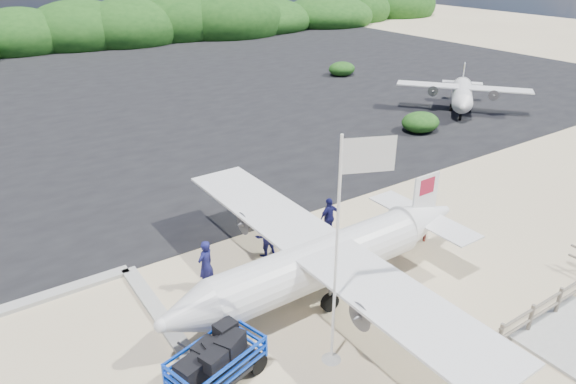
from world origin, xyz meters
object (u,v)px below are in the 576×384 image
Objects in this scene: flagpole at (331,359)px; crew_b at (265,236)px; signboard at (410,244)px; baggage_cart at (218,383)px; crew_c at (329,217)px; aircraft_large at (279,93)px; crew_a at (206,265)px.

flagpole is 4.03× the size of crew_b.
signboard is at bearing 26.08° from flagpole.
crew_b is (-5.11, 2.57, 0.83)m from signboard.
crew_c reaches higher than baggage_cart.
baggage_cart is at bearing -153.96° from signboard.
flagpole reaches higher than baggage_cart.
aircraft_large is (8.54, 22.45, 0.00)m from signboard.
crew_a is 1.09× the size of crew_b.
aircraft_large reaches higher than crew_b.
crew_b is (4.42, 4.70, 0.83)m from baggage_cart.
aircraft_large reaches higher than crew_a.
signboard is 3.34m from crew_c.
flagpole reaches higher than crew_c.
flagpole is at bearing -140.52° from signboard.
crew_b reaches higher than signboard.
crew_c is (-2.25, 2.31, 0.85)m from signboard.
crew_a is at bearing 105.27° from flagpole.
crew_b is at bearing 76.64° from flagpole.
flagpole reaches higher than aircraft_large.
flagpole is at bearing 59.27° from aircraft_large.
crew_a reaches higher than crew_c.
aircraft_large is (15.01, 25.62, 0.00)m from flagpole.
aircraft_large is (13.65, 19.89, -0.83)m from crew_b.
crew_b is at bearing 166.73° from signboard.
crew_a reaches higher than signboard.
baggage_cart is 4.48m from crew_a.
crew_a is 26.29m from aircraft_large.
crew_a is at bearing 52.31° from baggage_cart.
signboard is (9.53, 2.14, 0.00)m from baggage_cart.
flagpole reaches higher than signboard.
crew_c is (5.61, 0.39, -0.06)m from crew_a.
flagpole is 5.95m from crew_b.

